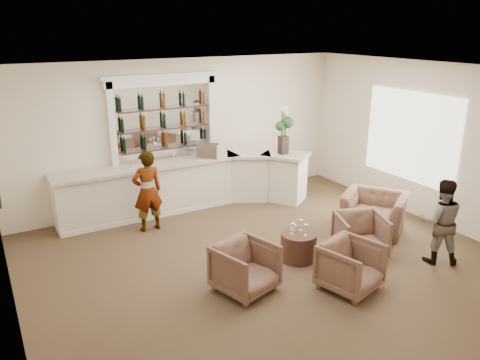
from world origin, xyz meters
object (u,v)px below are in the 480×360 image
Objects in this scene: cocktail_table at (298,246)px; armchair_center at (351,267)px; guest at (440,221)px; bar_counter at (188,185)px; espresso_machine at (206,149)px; sommelier at (147,191)px; armchair_left at (245,268)px; armchair_right at (360,235)px; flower_vase at (284,127)px; armchair_far at (374,212)px.

armchair_center is (0.11, -1.20, 0.14)m from cocktail_table.
bar_counter is at bearing -20.23° from guest.
sommelier is at bearing -135.18° from espresso_machine.
armchair_right is (2.42, 0.02, -0.01)m from armchair_left.
guest is at bearing -39.06° from espresso_machine.
bar_counter is 4.02m from armchair_right.
flower_vase reaches higher than armchair_right.
armchair_right is at bearing -63.73° from bar_counter.
sommelier is 1.92× the size of armchair_left.
armchair_far is (2.77, -2.94, -0.19)m from bar_counter.
espresso_machine is at bearing 132.05° from armchair_right.
armchair_far is (0.99, 0.66, 0.00)m from armchair_right.
espresso_machine is at bearing 79.14° from armchair_center.
espresso_machine is (-2.31, 4.44, 0.57)m from guest.
armchair_right is (1.78, -3.60, -0.19)m from bar_counter.
flower_vase is at bearing 160.53° from armchair_far.
armchair_left is 1.02× the size of armchair_right.
bar_counter is 3.44× the size of sommelier.
armchair_left is at bearing 24.06° from guest.
bar_counter is 6.62× the size of armchair_left.
armchair_center reaches higher than cocktail_table.
flower_vase is at bearing 5.12° from espresso_machine.
flower_vase reaches higher than guest.
cocktail_table is 3.35m from flower_vase.
flower_vase is (1.34, 3.81, 1.38)m from armchair_center.
bar_counter is at bearing 164.68° from flower_vase.
espresso_machine is at bearing -3.29° from bar_counter.
espresso_machine is at bearing 94.40° from cocktail_table.
espresso_machine reaches higher than bar_counter.
armchair_left is 3.48m from armchair_far.
bar_counter is at bearing 63.65° from armchair_left.
armchair_left is (-0.64, -3.62, -0.18)m from bar_counter.
guest is 3.43× the size of espresso_machine.
flower_vase reaches higher than cocktail_table.
bar_counter is at bearing -159.79° from espresso_machine.
flower_vase is at bearing 179.61° from sommelier.
espresso_machine is at bearing -24.53° from guest.
bar_counter is at bearing 84.96° from armchair_center.
flower_vase is (1.70, -0.56, 0.43)m from espresso_machine.
guest is (2.76, -4.47, 0.19)m from bar_counter.
guest is 5.04m from espresso_machine.
sommelier is at bearing 102.42° from armchair_center.
flower_vase reaches higher than armchair_center.
bar_counter is 3.29m from cocktail_table.
espresso_machine is (-0.24, 3.17, 1.09)m from cocktail_table.
guest is 1.79× the size of armchair_center.
bar_counter is 4.47m from armchair_center.
espresso_machine reaches higher than guest.
armchair_left is 1.94× the size of espresso_machine.
armchair_center is at bearing -79.51° from bar_counter.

